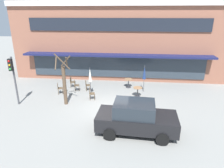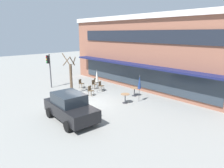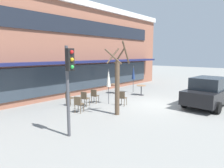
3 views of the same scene
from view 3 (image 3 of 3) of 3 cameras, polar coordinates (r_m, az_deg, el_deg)
name	(u,v)px [view 3 (image 3 of 3)]	position (r m, az deg, el deg)	size (l,w,h in m)	color
ground_plane	(157,105)	(12.70, 12.63, -5.83)	(80.00, 80.00, 0.00)	gray
building_facade	(60,49)	(19.17, -14.53, 9.57)	(19.74, 9.10, 7.11)	#935B47
cafe_table_near_wall	(141,89)	(15.36, 8.36, -1.29)	(0.70, 0.70, 0.76)	#333338
cafe_table_streetside	(115,87)	(15.92, 0.93, -0.86)	(0.70, 0.70, 0.76)	#333338
patio_umbrella_green_folded	(133,73)	(16.24, 6.14, 3.24)	(0.28, 0.28, 2.20)	#4C4C51
patio_umbrella_cream_folded	(109,78)	(12.35, -0.99, 1.66)	(0.28, 0.28, 2.20)	#4C4C51
cafe_chair_0	(85,98)	(12.08, -7.78, -3.88)	(0.49, 0.49, 0.89)	brown
cafe_chair_1	(122,97)	(12.12, 2.97, -3.77)	(0.49, 0.49, 0.89)	brown
cafe_chair_2	(69,97)	(12.32, -12.16, -3.75)	(0.44, 0.44, 0.89)	brown
cafe_chair_3	(94,95)	(12.77, -5.03, -3.16)	(0.50, 0.50, 0.89)	brown
cafe_chair_4	(78,103)	(10.78, -9.56, -5.42)	(0.51, 0.51, 0.89)	brown
parked_sedan	(209,92)	(13.18, 25.99, -2.06)	(4.29, 2.20, 1.76)	black
street_tree	(117,83)	(10.09, 1.54, 0.15)	(1.17, 1.09, 3.73)	brown
traffic_light_pole	(69,76)	(7.40, -12.22, 2.13)	(0.26, 0.44, 3.40)	#47474C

